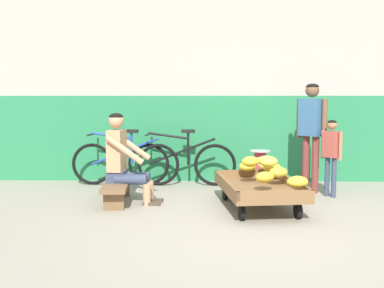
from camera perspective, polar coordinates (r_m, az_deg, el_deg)
The scene contains 12 objects.
ground_plane at distance 4.43m, azimuth 8.72°, elevation -11.56°, with size 80.00×80.00×0.00m, color gray.
back_wall at distance 7.27m, azimuth 5.79°, elevation 8.15°, with size 16.00×0.30×3.24m.
banana_cart at distance 5.44m, azimuth 8.49°, elevation -5.68°, with size 1.02×1.54×0.36m.
banana_pile at distance 5.59m, azimuth 9.64°, elevation -3.05°, with size 0.72×1.38×0.26m.
low_bench at distance 5.77m, azimuth -9.52°, elevation -5.46°, with size 0.38×1.12×0.27m.
vendor_seated at distance 5.69m, azimuth -8.73°, elevation -1.85°, with size 0.70×0.52×1.14m.
plastic_crate at distance 6.45m, azimuth 8.64°, elevation -4.72°, with size 0.36×0.28×0.30m.
weighing_scale at distance 6.40m, azimuth 8.68°, elevation -2.05°, with size 0.30×0.30×0.29m.
bicycle_near_left at distance 6.90m, azimuth -8.56°, elevation -2.32°, with size 1.66×0.48×0.86m.
bicycle_far_left at distance 6.81m, azimuth -1.37°, elevation -2.36°, with size 1.66×0.48×0.86m.
customer_adult at distance 6.49m, azimuth 15.01°, elevation 2.36°, with size 0.36×0.39×1.53m.
customer_child at distance 6.25m, azimuth 17.37°, elevation -0.68°, with size 0.24×0.27×1.04m.
Camera 1 is at (-0.56, -4.19, 1.31)m, focal length 41.75 mm.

